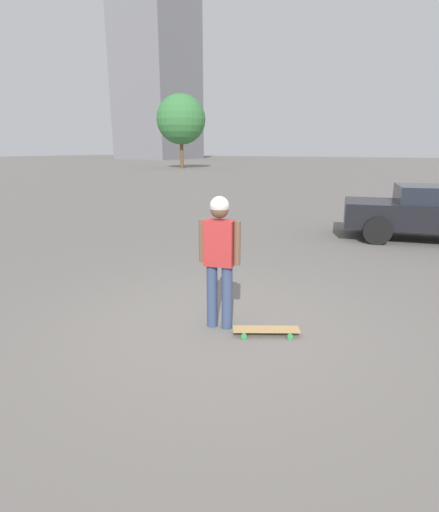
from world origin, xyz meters
TOP-DOWN VIEW (x-y plane):
  - ground_plane at (0.00, 0.00)m, footprint 220.00×220.00m
  - person at (0.00, 0.00)m, footprint 0.52×0.27m
  - skateboard at (0.62, 0.07)m, footprint 0.82×0.56m
  - car_parked_near at (2.12, 7.00)m, footprint 4.34×2.57m
  - building_block_distant at (-54.43, 70.43)m, footprint 13.13×15.99m
  - tree_distant at (-24.74, 35.43)m, footprint 5.57×5.57m

SIDE VIEW (x-z plane):
  - ground_plane at x=0.00m, z-range 0.00..0.00m
  - skateboard at x=0.62m, z-range 0.03..0.11m
  - car_parked_near at x=2.12m, z-range 0.04..1.40m
  - person at x=0.00m, z-range 0.16..1.85m
  - tree_distant at x=-24.74m, z-range 1.32..9.56m
  - building_block_distant at x=-54.43m, z-range 0.00..44.96m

